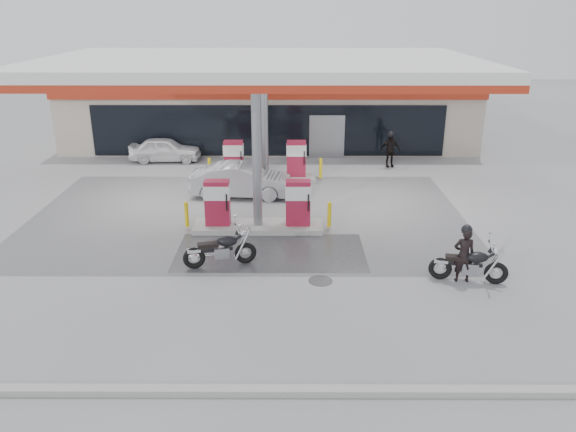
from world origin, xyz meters
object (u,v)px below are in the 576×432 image
parked_motorcycle (221,250)px  parked_car_left (128,142)px  biker_main (464,255)px  biker_walking (390,150)px  pump_island_near (258,210)px  main_motorcycle (470,265)px  attendant (259,152)px  parked_car_right (351,139)px  hatchback_silver (242,180)px  pump_island_far (265,164)px  sedan_white (165,149)px

parked_motorcycle → parked_car_left: (-6.63, 14.01, 0.06)m
biker_main → parked_motorcycle: biker_main is taller
biker_walking → pump_island_near: bearing=-134.2°
main_motorcycle → attendant: 13.23m
attendant → parked_car_right: bearing=-65.4°
biker_walking → parked_motorcycle: bearing=-129.8°
pump_island_near → hatchback_silver: 3.70m
parked_car_left → parked_car_right: size_ratio=1.07×
pump_island_far → hatchback_silver: size_ratio=1.23×
biker_main → parked_car_left: (-13.59, 15.00, -0.24)m
pump_island_near → hatchback_silver: size_ratio=1.23×
pump_island_far → parked_car_right: bearing=53.1°
parked_motorcycle → parked_car_left: parked_motorcycle is taller
pump_island_near → sedan_white: bearing=119.4°
pump_island_far → attendant: (-0.34, 1.47, 0.21)m
biker_main → attendant: 13.09m
attendant → hatchback_silver: size_ratio=0.44×
parked_motorcycle → pump_island_near: bearing=58.3°
pump_island_near → pump_island_far: 6.00m
parked_motorcycle → biker_walking: bearing=44.1°
sedan_white → biker_walking: 11.19m
parked_motorcycle → sedan_white: size_ratio=0.62×
main_motorcycle → sedan_white: (-11.39, 13.21, 0.10)m
sedan_white → attendant: 5.14m
pump_island_near → main_motorcycle: (6.22, -4.01, -0.21)m
hatchback_silver → main_motorcycle: bearing=-134.1°
pump_island_near → parked_car_right: 12.82m
parked_motorcycle → parked_car_right: (5.44, 14.98, 0.00)m
pump_island_near → hatchback_silver: bearing=103.5°
sedan_white → parked_motorcycle: bearing=-162.2°
attendant → parked_motorcycle: bearing=158.2°
biker_main → sedan_white: size_ratio=0.46×
pump_island_near → parked_car_left: 13.38m
pump_island_near → pump_island_far: bearing=90.0°
parked_motorcycle → sedan_white: 12.90m
pump_island_far → parked_car_left: pump_island_far is taller
hatchback_silver → biker_walking: biker_walking is taller
sedan_white → parked_car_right: 10.07m
pump_island_far → main_motorcycle: bearing=-58.2°
biker_walking → parked_car_left: bearing=160.1°
pump_island_far → biker_walking: 6.36m
pump_island_near → sedan_white: size_ratio=1.45×
main_motorcycle → parked_car_left: (-13.79, 15.03, 0.07)m
sedan_white → hatchback_silver: hatchback_silver is taller
main_motorcycle → parked_motorcycle: size_ratio=0.99×
pump_island_near → main_motorcycle: pump_island_near is taller
pump_island_far → biker_main: pump_island_far is taller
parked_car_right → attendant: bearing=126.2°
attendant → parked_car_left: bearing=45.3°
biker_main → biker_walking: bearing=-87.7°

